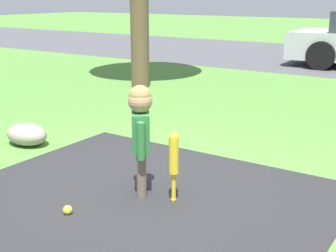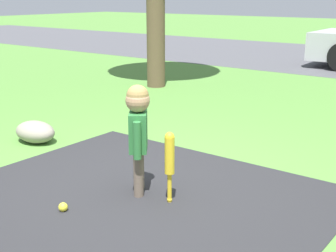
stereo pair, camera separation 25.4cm
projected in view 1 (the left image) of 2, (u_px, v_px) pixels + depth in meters
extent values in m
plane|color=#518438|center=(146.00, 184.00, 4.12)|extent=(60.00, 60.00, 0.00)
cylinder|color=#6B5B4C|center=(141.00, 169.00, 3.95)|extent=(0.08, 0.08, 0.38)
cylinder|color=#6B5B4C|center=(142.00, 176.00, 3.80)|extent=(0.08, 0.08, 0.38)
cube|color=#2D7238|center=(141.00, 132.00, 3.78)|extent=(0.26, 0.28, 0.32)
cylinder|color=#2D7238|center=(140.00, 130.00, 3.94)|extent=(0.06, 0.06, 0.30)
cylinder|color=#2D7238|center=(141.00, 141.00, 3.64)|extent=(0.06, 0.06, 0.30)
sphere|color=tan|center=(140.00, 101.00, 3.71)|extent=(0.20, 0.20, 0.20)
sphere|color=#997A47|center=(140.00, 96.00, 3.70)|extent=(0.18, 0.18, 0.18)
sphere|color=yellow|center=(174.00, 199.00, 3.75)|extent=(0.04, 0.04, 0.04)
cylinder|color=yellow|center=(174.00, 188.00, 3.72)|extent=(0.04, 0.04, 0.25)
cylinder|color=yellow|center=(174.00, 155.00, 3.65)|extent=(0.08, 0.08, 0.30)
sphere|color=yellow|center=(174.00, 137.00, 3.61)|extent=(0.07, 0.07, 0.07)
sphere|color=yellow|center=(68.00, 210.00, 3.54)|extent=(0.07, 0.07, 0.07)
cylinder|color=black|center=(321.00, 56.00, 10.21)|extent=(0.63, 0.20, 0.63)
ellipsoid|color=gray|center=(27.00, 134.00, 5.16)|extent=(0.52, 0.36, 0.24)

